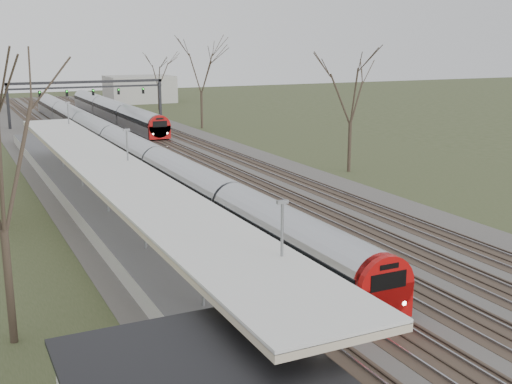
{
  "coord_description": "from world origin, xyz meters",
  "views": [
    {
      "loc": [
        -17.52,
        -4.21,
        11.19
      ],
      "look_at": [
        -0.4,
        31.03,
        2.0
      ],
      "focal_mm": 45.0,
      "sensor_mm": 36.0,
      "label": 1
    }
  ],
  "objects": [
    {
      "name": "train_near",
      "position": [
        -2.5,
        59.72,
        1.48
      ],
      "size": [
        2.62,
        90.21,
        3.05
      ],
      "color": "#AAACB4",
      "rests_on": "ground"
    },
    {
      "name": "signal_gantry",
      "position": [
        0.29,
        84.99,
        4.91
      ],
      "size": [
        21.0,
        0.59,
        6.08
      ],
      "color": "black",
      "rests_on": "ground"
    },
    {
      "name": "canopy",
      "position": [
        -9.05,
        32.99,
        3.93
      ],
      "size": [
        4.1,
        50.0,
        3.11
      ],
      "color": "slate",
      "rests_on": "platform"
    },
    {
      "name": "tree_east_far",
      "position": [
        14.0,
        42.0,
        7.29
      ],
      "size": [
        5.0,
        5.0,
        10.3
      ],
      "color": "#2D231C",
      "rests_on": "ground"
    },
    {
      "name": "track_bed",
      "position": [
        0.26,
        55.0,
        0.06
      ],
      "size": [
        24.0,
        160.0,
        0.22
      ],
      "color": "#474442",
      "rests_on": "ground"
    },
    {
      "name": "platform",
      "position": [
        -9.05,
        37.5,
        0.5
      ],
      "size": [
        3.5,
        69.0,
        1.0
      ],
      "primitive_type": "cube",
      "color": "#9E9B93",
      "rests_on": "ground"
    },
    {
      "name": "train_far",
      "position": [
        4.5,
        88.68,
        1.48
      ],
      "size": [
        2.62,
        45.21,
        3.05
      ],
      "color": "#AAACB4",
      "rests_on": "ground"
    }
  ]
}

